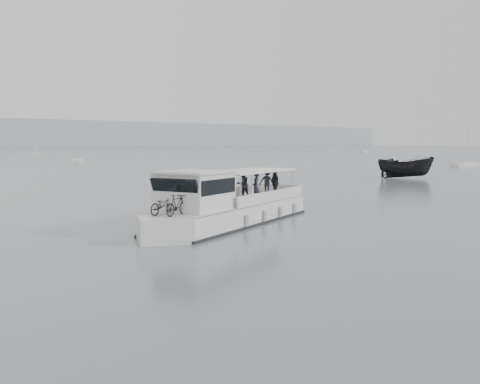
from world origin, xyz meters
TOP-DOWN VIEW (x-y plane):
  - ground at (0.00, 0.00)m, footprint 1400.00×1400.00m
  - tour_boat at (-2.32, -4.09)m, footprint 12.85×7.27m
  - dark_motorboat at (36.29, 11.07)m, footprint 6.56×6.17m

SIDE VIEW (x-z plane):
  - ground at x=0.00m, z-range 0.00..0.00m
  - tour_boat at x=-2.32m, z-range -1.86..3.67m
  - dark_motorboat at x=36.29m, z-range 0.00..2.53m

